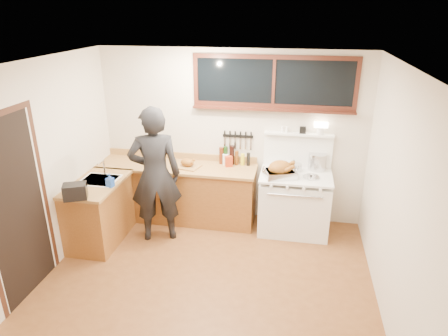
% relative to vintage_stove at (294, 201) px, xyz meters
% --- Properties ---
extents(ground_plane, '(4.00, 3.50, 0.02)m').
position_rel_vintage_stove_xyz_m(ground_plane, '(-1.00, -1.41, -0.48)').
color(ground_plane, brown).
extents(room_shell, '(4.10, 3.60, 2.65)m').
position_rel_vintage_stove_xyz_m(room_shell, '(-1.00, -1.41, 1.18)').
color(room_shell, beige).
rests_on(room_shell, ground).
extents(counter_back, '(2.44, 0.64, 1.00)m').
position_rel_vintage_stove_xyz_m(counter_back, '(-1.80, 0.04, -0.01)').
color(counter_back, brown).
rests_on(counter_back, ground).
extents(counter_left, '(0.64, 1.09, 0.90)m').
position_rel_vintage_stove_xyz_m(counter_left, '(-2.70, -0.79, -0.02)').
color(counter_left, brown).
rests_on(counter_left, ground).
extents(sink_unit, '(0.50, 0.45, 0.37)m').
position_rel_vintage_stove_xyz_m(sink_unit, '(-2.68, -0.71, 0.38)').
color(sink_unit, white).
rests_on(sink_unit, counter_left).
extents(vintage_stove, '(1.02, 0.74, 1.60)m').
position_rel_vintage_stove_xyz_m(vintage_stove, '(0.00, 0.00, 0.00)').
color(vintage_stove, white).
rests_on(vintage_stove, ground).
extents(back_window, '(2.32, 0.13, 0.77)m').
position_rel_vintage_stove_xyz_m(back_window, '(-0.40, 0.31, 1.60)').
color(back_window, black).
rests_on(back_window, room_shell).
extents(left_doorway, '(0.02, 1.04, 2.17)m').
position_rel_vintage_stove_xyz_m(left_doorway, '(-2.99, -1.96, 0.62)').
color(left_doorway, black).
rests_on(left_doorway, ground).
extents(knife_strip, '(0.46, 0.03, 0.28)m').
position_rel_vintage_stove_xyz_m(knife_strip, '(-0.90, 0.32, 0.84)').
color(knife_strip, black).
rests_on(knife_strip, room_shell).
extents(man, '(0.82, 0.68, 1.95)m').
position_rel_vintage_stove_xyz_m(man, '(-1.91, -0.57, 0.51)').
color(man, black).
rests_on(man, ground).
extents(soap_bottle, '(0.10, 0.10, 0.19)m').
position_rel_vintage_stove_xyz_m(soap_bottle, '(-2.43, -0.89, 0.53)').
color(soap_bottle, blue).
rests_on(soap_bottle, counter_left).
extents(toaster, '(0.34, 0.29, 0.19)m').
position_rel_vintage_stove_xyz_m(toaster, '(-2.70, -1.29, 0.53)').
color(toaster, black).
rests_on(toaster, counter_left).
extents(cutting_board, '(0.42, 0.36, 0.13)m').
position_rel_vintage_stove_xyz_m(cutting_board, '(-1.61, -0.01, 0.48)').
color(cutting_board, '#9E743F').
rests_on(cutting_board, counter_back).
extents(roast_turkey, '(0.51, 0.44, 0.25)m').
position_rel_vintage_stove_xyz_m(roast_turkey, '(-0.23, -0.14, 0.53)').
color(roast_turkey, silver).
rests_on(roast_turkey, vintage_stove).
extents(stockpot, '(0.35, 0.35, 0.25)m').
position_rel_vintage_stove_xyz_m(stockpot, '(0.29, 0.25, 0.56)').
color(stockpot, silver).
rests_on(stockpot, vintage_stove).
extents(saucepan, '(0.18, 0.28, 0.11)m').
position_rel_vintage_stove_xyz_m(saucepan, '(-0.00, 0.13, 0.49)').
color(saucepan, silver).
rests_on(saucepan, vintage_stove).
extents(pot_lid, '(0.25, 0.25, 0.04)m').
position_rel_vintage_stove_xyz_m(pot_lid, '(0.21, -0.09, 0.44)').
color(pot_lid, silver).
rests_on(pot_lid, vintage_stove).
extents(coffee_tin, '(0.13, 0.12, 0.16)m').
position_rel_vintage_stove_xyz_m(coffee_tin, '(-1.01, 0.13, 0.51)').
color(coffee_tin, '#9E2E11').
rests_on(coffee_tin, counter_back).
extents(pitcher, '(0.10, 0.10, 0.17)m').
position_rel_vintage_stove_xyz_m(pitcher, '(-1.06, 0.19, 0.52)').
color(pitcher, white).
rests_on(pitcher, counter_back).
extents(bottle_cluster, '(0.47, 0.07, 0.30)m').
position_rel_vintage_stove_xyz_m(bottle_cluster, '(-0.98, 0.22, 0.56)').
color(bottle_cluster, black).
rests_on(bottle_cluster, counter_back).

